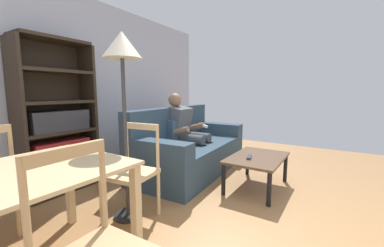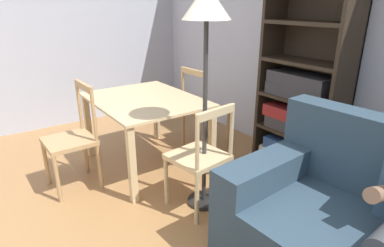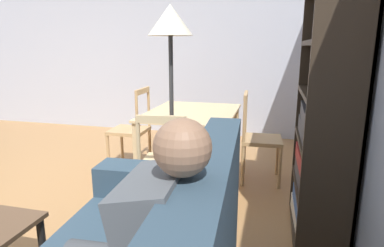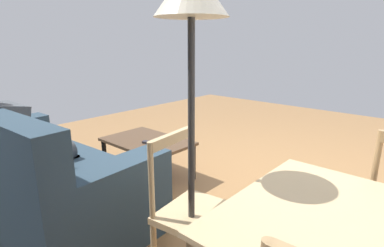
{
  "view_description": "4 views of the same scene",
  "coord_description": "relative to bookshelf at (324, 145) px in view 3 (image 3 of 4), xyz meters",
  "views": [
    {
      "loc": [
        -1.76,
        -0.14,
        1.23
      ],
      "look_at": [
        1.26,
        1.77,
        0.75
      ],
      "focal_mm": 22.07,
      "sensor_mm": 36.0,
      "label": 1
    },
    {
      "loc": [
        1.67,
        0.1,
        1.65
      ],
      "look_at": [
        0.05,
        1.25,
        0.9
      ],
      "focal_mm": 30.06,
      "sensor_mm": 36.0,
      "label": 2
    },
    {
      "loc": [
        2.31,
        2.4,
        1.45
      ],
      "look_at": [
        -1.16,
        1.51,
        0.6
      ],
      "focal_mm": 30.41,
      "sensor_mm": 36.0,
      "label": 3
    },
    {
      "loc": [
        -1.23,
        2.69,
        1.41
      ],
      "look_at": [
        0.05,
        1.25,
        0.9
      ],
      "focal_mm": 28.06,
      "sensor_mm": 36.0,
      "label": 4
    }
  ],
  "objects": [
    {
      "name": "ground_plane",
      "position": [
        0.23,
        -2.79,
        -0.72
      ],
      "size": [
        8.08,
        8.08,
        0.0
      ],
      "primitive_type": "plane",
      "color": "#9E7042"
    },
    {
      "name": "wall_back",
      "position": [
        0.23,
        0.25,
        0.55
      ],
      "size": [
        6.02,
        0.12,
        2.55
      ],
      "primitive_type": "cube",
      "color": "#B2B7C6",
      "rests_on": "ground_plane"
    },
    {
      "name": "wall_side",
      "position": [
        -2.78,
        -2.79,
        0.55
      ],
      "size": [
        0.12,
        6.08,
        2.55
      ],
      "primitive_type": "cube",
      "color": "#ABB0BE",
      "rests_on": "ground_plane"
    },
    {
      "name": "bookshelf",
      "position": [
        0.0,
        0.0,
        0.0
      ],
      "size": [
        0.88,
        0.36,
        1.86
      ],
      "color": "#2D2319",
      "rests_on": "ground_plane"
    },
    {
      "name": "dining_table",
      "position": [
        -0.93,
        -1.27,
        -0.09
      ],
      "size": [
        1.23,
        0.97,
        0.74
      ],
      "color": "#D1B27F",
      "rests_on": "ground_plane"
    },
    {
      "name": "dining_chair_near_wall",
      "position": [
        -0.93,
        -0.52,
        -0.25
      ],
      "size": [
        0.44,
        0.44,
        0.97
      ],
      "color": "tan",
      "rests_on": "ground_plane"
    },
    {
      "name": "dining_chair_facing_couch",
      "position": [
        0.01,
        -1.27,
        -0.26
      ],
      "size": [
        0.47,
        0.47,
        0.92
      ],
      "color": "#D1B27F",
      "rests_on": "ground_plane"
    },
    {
      "name": "dining_chair_by_doorway",
      "position": [
        -0.94,
        -2.03,
        -0.25
      ],
      "size": [
        0.43,
        0.43,
        0.98
      ],
      "color": "tan",
      "rests_on": "ground_plane"
    },
    {
      "name": "floor_lamp",
      "position": [
        -0.01,
        -1.21,
        0.77
      ],
      "size": [
        0.36,
        0.36,
        1.77
      ],
      "color": "black",
      "rests_on": "ground_plane"
    }
  ]
}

